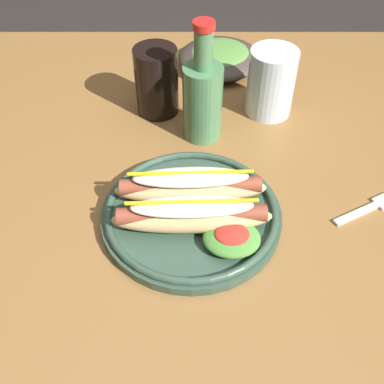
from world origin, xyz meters
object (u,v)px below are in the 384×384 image
Objects in this scene: soda_cup at (157,81)px; water_cup at (272,83)px; hot_dog_plate at (194,209)px; side_bowl at (221,57)px; fork at (371,208)px; glass_bottle at (203,97)px.

soda_cup is 1.01× the size of water_cup.
side_bowl is (0.06, 0.46, -0.00)m from hot_dog_plate.
hot_dog_plate is at bearing -76.69° from soda_cup.
hot_dog_plate reaches higher than fork.
hot_dog_plate is at bearing -97.57° from side_bowl.
soda_cup is at bearing 115.32° from fork.
glass_bottle is (-0.27, 0.19, 0.08)m from fork.
soda_cup reaches higher than water_cup.
water_cup is at bearing 62.69° from hot_dog_plate.
soda_cup is (-0.35, 0.27, 0.06)m from fork.
soda_cup reaches higher than fork.
soda_cup is 0.22m from water_cup.
soda_cup is 0.12m from glass_bottle.
hot_dog_plate is 0.22m from glass_bottle.
glass_bottle is (0.09, -0.08, 0.02)m from soda_cup.
soda_cup is at bearing 103.31° from hot_dog_plate.
glass_bottle reaches higher than fork.
hot_dog_plate is at bearing -94.57° from glass_bottle.
soda_cup is (-0.07, 0.29, 0.04)m from hot_dog_plate.
hot_dog_plate is 0.29m from fork.
hot_dog_plate is 0.30m from soda_cup.
soda_cup is at bearing -128.54° from side_bowl.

